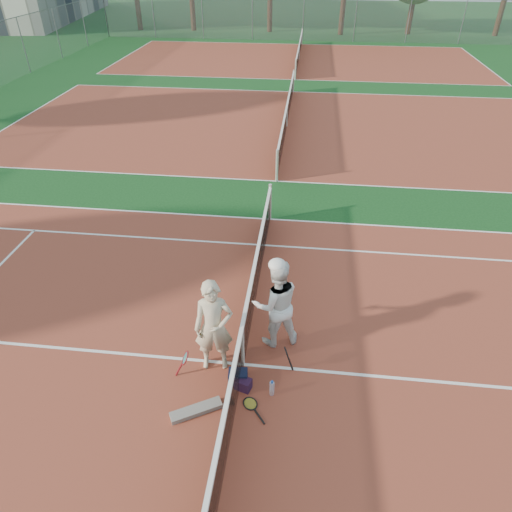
# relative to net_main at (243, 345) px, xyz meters

# --- Properties ---
(ground) EXTENTS (130.00, 130.00, 0.00)m
(ground) POSITION_rel_net_main_xyz_m (0.00, 0.00, -0.51)
(ground) COLOR #103E17
(ground) RESTS_ON ground
(court_main) EXTENTS (23.77, 10.97, 0.01)m
(court_main) POSITION_rel_net_main_xyz_m (0.00, 0.00, -0.51)
(court_main) COLOR brown
(court_main) RESTS_ON ground
(court_far_a) EXTENTS (23.77, 10.97, 0.01)m
(court_far_a) POSITION_rel_net_main_xyz_m (0.00, 13.50, -0.51)
(court_far_a) COLOR brown
(court_far_a) RESTS_ON ground
(court_far_b) EXTENTS (23.77, 10.97, 0.01)m
(court_far_b) POSITION_rel_net_main_xyz_m (0.00, 27.00, -0.51)
(court_far_b) COLOR brown
(court_far_b) RESTS_ON ground
(net_main) EXTENTS (0.10, 10.98, 1.02)m
(net_main) POSITION_rel_net_main_xyz_m (0.00, 0.00, 0.00)
(net_main) COLOR black
(net_main) RESTS_ON ground
(net_far_a) EXTENTS (0.10, 10.98, 1.02)m
(net_far_a) POSITION_rel_net_main_xyz_m (0.00, 13.50, 0.00)
(net_far_a) COLOR black
(net_far_a) RESTS_ON ground
(net_far_b) EXTENTS (0.10, 10.98, 1.02)m
(net_far_b) POSITION_rel_net_main_xyz_m (0.00, 27.00, 0.00)
(net_far_b) COLOR black
(net_far_b) RESTS_ON ground
(fence_back) EXTENTS (32.00, 0.06, 3.00)m
(fence_back) POSITION_rel_net_main_xyz_m (0.00, 34.00, 0.99)
(fence_back) COLOR slate
(fence_back) RESTS_ON ground
(player_a) EXTENTS (0.76, 0.57, 1.91)m
(player_a) POSITION_rel_net_main_xyz_m (-0.51, -0.04, 0.45)
(player_a) COLOR beige
(player_a) RESTS_ON ground
(player_b) EXTENTS (1.10, 0.98, 1.89)m
(player_b) POSITION_rel_net_main_xyz_m (0.54, 0.73, 0.43)
(player_b) COLOR white
(player_b) RESTS_ON ground
(racket_red) EXTENTS (0.34, 0.33, 0.55)m
(racket_red) POSITION_rel_net_main_xyz_m (-0.99, -0.35, -0.23)
(racket_red) COLOR maroon
(racket_red) RESTS_ON ground
(racket_black_held) EXTENTS (0.27, 0.32, 0.59)m
(racket_black_held) POSITION_rel_net_main_xyz_m (0.81, -0.06, -0.22)
(racket_black_held) COLOR black
(racket_black_held) RESTS_ON ground
(racket_spare) EXTENTS (0.58, 0.64, 0.03)m
(racket_spare) POSITION_rel_net_main_xyz_m (0.25, -0.87, -0.49)
(racket_spare) COLOR black
(racket_spare) RESTS_ON ground
(sports_bag_navy) EXTENTS (0.36, 0.26, 0.27)m
(sports_bag_navy) POSITION_rel_net_main_xyz_m (-0.03, -0.41, -0.38)
(sports_bag_navy) COLOR black
(sports_bag_navy) RESTS_ON ground
(sports_bag_purple) EXTENTS (0.32, 0.27, 0.23)m
(sports_bag_purple) POSITION_rel_net_main_xyz_m (0.08, -0.55, -0.40)
(sports_bag_purple) COLOR black
(sports_bag_purple) RESTS_ON ground
(net_cover_canvas) EXTENTS (0.87, 0.62, 0.09)m
(net_cover_canvas) POSITION_rel_net_main_xyz_m (-0.64, -1.13, -0.46)
(net_cover_canvas) COLOR slate
(net_cover_canvas) RESTS_ON ground
(water_bottle) EXTENTS (0.09, 0.09, 0.30)m
(water_bottle) POSITION_rel_net_main_xyz_m (0.59, -0.61, -0.36)
(water_bottle) COLOR #C9E0FF
(water_bottle) RESTS_ON ground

